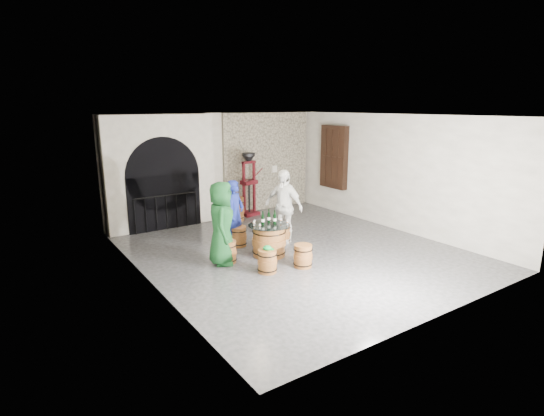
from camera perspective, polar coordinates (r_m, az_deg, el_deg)
ground at (r=10.35m, az=2.91°, el=-5.71°), size 8.00×8.00×0.00m
wall_back at (r=13.31m, az=-7.42°, el=5.66°), size 8.00×0.00×8.00m
wall_front at (r=7.23m, az=22.40°, el=-2.08°), size 8.00×0.00×8.00m
wall_left at (r=8.36m, az=-16.57°, el=0.43°), size 0.00×8.00×8.00m
wall_right at (r=12.33m, az=16.19°, el=4.60°), size 0.00×8.00×8.00m
ceiling at (r=9.76m, az=3.14°, el=12.30°), size 8.00×8.00×0.00m
stone_facing_panel at (r=14.14m, az=-0.74°, el=6.25°), size 3.20×0.12×3.18m
arched_opening at (r=12.34m, az=-14.79°, el=4.61°), size 3.10×0.60×3.19m
shuttered_window at (r=13.87m, az=8.30°, el=6.79°), size 0.23×1.10×2.00m
barrel_table at (r=9.89m, az=-0.40°, el=-4.37°), size 0.97×0.97×0.75m
barrel_stool_left at (r=9.55m, az=-6.02°, el=-5.88°), size 0.42×0.42×0.50m
barrel_stool_far at (r=10.61m, az=-4.53°, el=-3.82°), size 0.42×0.42×0.50m
barrel_stool_right at (r=10.85m, az=1.42°, el=-3.38°), size 0.42×0.42×0.50m
barrel_stool_near_right at (r=9.27m, az=4.19°, el=-6.44°), size 0.42×0.42×0.50m
barrel_stool_near_left at (r=8.95m, az=-0.63°, el=-7.15°), size 0.42×0.42×0.50m
green_cap at (r=8.85m, az=-0.61°, el=-5.39°), size 0.23×0.18×0.10m
person_green at (r=9.30m, az=-6.81°, el=-2.06°), size 0.96×1.08×1.85m
person_blue at (r=10.52m, az=-4.97°, el=-0.71°), size 0.72×0.67×1.65m
person_white at (r=10.73m, az=1.55°, el=0.25°), size 0.81×1.19×1.88m
wine_bottle_left at (r=9.76m, az=-1.24°, el=-1.50°), size 0.08×0.08×0.32m
wine_bottle_center at (r=9.83m, az=0.37°, el=-1.39°), size 0.08×0.08×0.32m
wine_bottle_right at (r=9.92m, az=-0.43°, el=-1.25°), size 0.08×0.08×0.32m
tasting_glass_a at (r=9.50m, az=-1.65°, el=-2.45°), size 0.05×0.05×0.10m
tasting_glass_b at (r=9.94m, az=1.19°, el=-1.71°), size 0.05×0.05×0.10m
tasting_glass_c at (r=9.85m, az=-2.37°, el=-1.87°), size 0.05×0.05×0.10m
tasting_glass_d at (r=10.02m, az=-0.29°, el=-1.59°), size 0.05×0.05×0.10m
tasting_glass_e at (r=9.80m, az=2.08°, el=-1.95°), size 0.05×0.05×0.10m
tasting_glass_f at (r=9.72m, az=-2.44°, el=-2.08°), size 0.05×0.05×0.10m
side_barrel at (r=12.93m, az=-4.89°, el=-0.15°), size 0.53×0.53×0.70m
corking_press at (r=13.36m, az=-3.11°, el=3.86°), size 0.85×0.53×1.99m
control_box at (r=14.25m, az=0.29°, el=5.29°), size 0.18×0.10×0.22m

